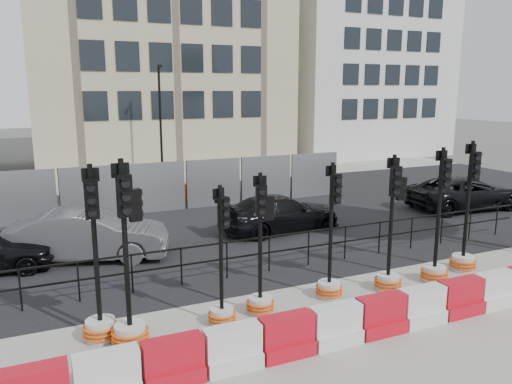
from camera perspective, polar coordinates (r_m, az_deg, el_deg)
name	(u,v)px	position (r m, az deg, el deg)	size (l,w,h in m)	color
ground	(290,288)	(12.51, 3.93, -10.89)	(120.00, 120.00, 0.00)	#51514C
sidewalk_near	(364,343)	(10.22, 12.19, -16.52)	(40.00, 6.00, 0.02)	gray
road	(202,221)	(18.65, -6.23, -3.26)	(40.00, 14.00, 0.03)	black
sidewalk_far	(149,181)	(27.17, -12.12, 1.24)	(40.00, 4.00, 0.02)	gray
building_cream	(154,20)	(33.29, -11.57, 18.68)	(15.00, 10.06, 18.00)	#BFAD8C
building_white	(355,46)	(39.37, 11.22, 16.10)	(12.00, 9.06, 16.00)	silver
kerb_railing	(269,247)	(13.28, 1.52, -6.36)	(18.00, 0.04, 1.00)	black
heras_fencing	(180,190)	(21.11, -8.65, 0.28)	(14.33, 1.72, 2.00)	gray
lamp_post_far	(161,121)	(25.91, -10.85, 7.96)	(0.12, 0.56, 6.00)	black
barrier_row	(358,322)	(10.20, 11.60, -14.31)	(12.55, 0.50, 0.80)	red
traffic_signal_a	(99,306)	(10.27, -17.49, -12.29)	(0.68, 0.68, 3.47)	beige
traffic_signal_b	(129,304)	(9.84, -14.27, -12.27)	(0.71, 0.71, 3.60)	beige
traffic_signal_c	(222,297)	(10.47, -3.91, -11.90)	(0.58, 0.58, 2.95)	beige
traffic_signal_d	(261,281)	(10.88, 0.55, -10.18)	(0.61, 0.61, 3.11)	beige
traffic_signal_e	(330,271)	(11.83, 8.45, -8.91)	(0.63, 0.63, 3.20)	beige
traffic_signal_f	(390,259)	(12.48, 15.03, -7.45)	(0.65, 0.65, 3.32)	beige
traffic_signal_g	(436,255)	(13.39, 19.87, -6.82)	(0.67, 0.67, 3.43)	beige
traffic_signal_h	(465,245)	(14.47, 22.73, -5.61)	(0.69, 0.69, 3.50)	beige
car_b	(89,235)	(15.00, -18.58, -4.68)	(4.68, 2.81, 1.46)	#4C4C51
car_c	(281,213)	(17.12, 2.82, -2.45)	(4.45, 2.12, 1.25)	black
car_d	(465,193)	(21.97, 22.78, -0.09)	(5.00, 2.62, 1.34)	black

